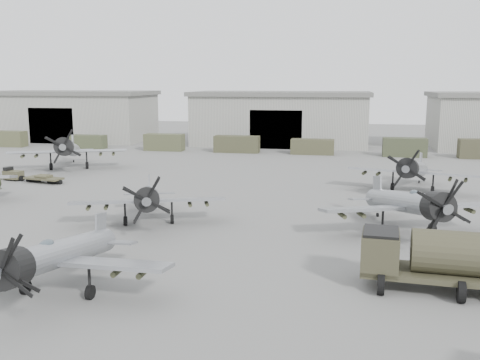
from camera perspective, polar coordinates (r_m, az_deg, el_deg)
The scene contains 17 objects.
ground at distance 30.69m, azimuth -9.83°, elevation -9.21°, with size 220.00×220.00×0.00m, color slate.
hangar_left at distance 101.47m, azimuth -17.58°, elevation 6.61°, with size 29.00×14.80×8.70m.
hangar_center at distance 89.71m, azimuth 4.40°, elevation 6.62°, with size 29.00×14.80×8.70m.
support_truck_0 at distance 94.06m, azimuth -23.53°, elevation 4.05°, with size 5.88×2.20×2.48m, color #494B31.
support_truck_1 at distance 86.87m, azimuth -15.84°, elevation 3.94°, with size 5.33×2.20×2.10m, color #3C422B.
support_truck_2 at distance 81.99m, azimuth -8.08°, elevation 4.01°, with size 5.94×2.20×2.51m, color #44472E.
support_truck_3 at distance 79.02m, azimuth -0.34°, elevation 3.85°, with size 6.64×2.20×2.44m, color #3C3C27.
support_truck_4 at distance 77.60m, azimuth 7.74°, elevation 3.54°, with size 6.15×2.20×2.17m, color #3F3F29.
support_truck_5 at distance 77.87m, azimuth 17.15°, elevation 3.35°, with size 5.92×2.20×2.60m, color #353A26.
aircraft_near_1 at distance 27.16m, azimuth -19.25°, elevation -7.68°, with size 11.24×10.11×4.53m.
aircraft_mid_1 at distance 39.08m, azimuth -9.77°, elevation -1.86°, with size 11.07×9.99×4.46m.
aircraft_mid_2 at distance 37.64m, azimuth 17.67°, elevation -2.41°, with size 11.98×10.81×4.83m.
aircraft_far_0 at distance 66.42m, azimuth -17.87°, elevation 3.20°, with size 13.37×12.10×5.45m.
aircraft_far_1 at distance 52.48m, azimuth 17.98°, elevation 1.09°, with size 12.12×10.91×4.82m.
fuel_tanker at distance 28.36m, azimuth 20.75°, elevation -7.63°, with size 8.17×3.26×3.08m.
tug_trailer at distance 60.23m, azimuth -21.98°, elevation 0.38°, with size 7.19×2.64×1.42m.
ground_crew at distance 56.81m, azimuth -24.25°, elevation -0.07°, with size 0.59×0.39×1.61m, color #323824.
Camera 1 is at (10.59, -26.93, 10.21)m, focal length 40.00 mm.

